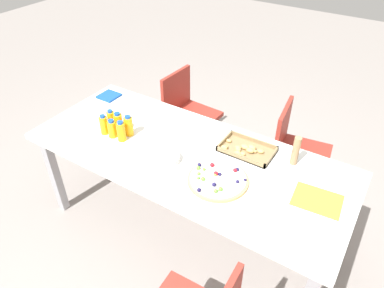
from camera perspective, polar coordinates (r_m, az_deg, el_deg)
name	(u,v)px	position (r m, az deg, el deg)	size (l,w,h in m)	color
ground_plane	(187,229)	(2.83, -0.73, -13.35)	(12.00, 12.00, 0.00)	gray
party_table	(187,160)	(2.35, -0.86, -2.61)	(2.11, 0.86, 0.75)	silver
chair_far_right	(295,147)	(2.87, 16.06, -0.48)	(0.45, 0.45, 0.83)	maroon
chair_far_left	(187,109)	(3.22, -0.84, 5.54)	(0.42, 0.42, 0.83)	maroon
juice_bottle_0	(104,125)	(2.51, -13.87, 2.98)	(0.05, 0.05, 0.14)	#FAAF14
juice_bottle_1	(112,129)	(2.47, -12.62, 2.38)	(0.06, 0.06, 0.13)	#F8AD14
juice_bottle_2	(121,131)	(2.42, -11.22, 1.98)	(0.06, 0.06, 0.15)	#F9AE14
juice_bottle_3	(111,120)	(2.55, -12.76, 3.80)	(0.05, 0.05, 0.14)	#F9AE14
juice_bottle_4	(118,123)	(2.51, -11.66, 3.33)	(0.06, 0.06, 0.15)	#F8AF14
juice_bottle_5	(129,126)	(2.46, -10.07, 2.86)	(0.06, 0.06, 0.15)	#F9AF14
fruit_pizza	(218,179)	(2.10, 4.12, -5.64)	(0.36, 0.36, 0.05)	tan
snack_tray	(246,149)	(2.33, 8.57, -0.84)	(0.34, 0.22, 0.04)	olive
plate_stack	(165,158)	(2.24, -4.28, -2.17)	(0.19, 0.19, 0.04)	silver
napkin_stack	(109,96)	(2.97, -13.09, 7.48)	(0.15, 0.15, 0.02)	#194CA5
cardboard_tube	(296,151)	(2.25, 16.21, -1.06)	(0.04, 0.04, 0.19)	#9E7A56
paper_folder	(317,200)	(2.10, 19.32, -8.43)	(0.26, 0.20, 0.01)	yellow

